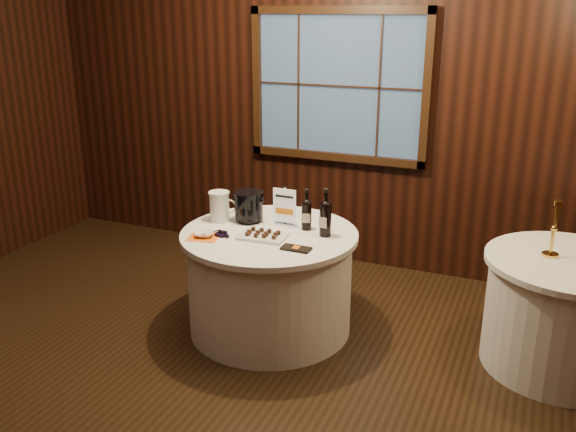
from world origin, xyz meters
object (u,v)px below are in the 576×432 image
at_px(port_bottle_left, 307,212).
at_px(ice_bucket, 249,206).
at_px(port_bottle_right, 325,216).
at_px(glass_pitcher, 220,206).
at_px(chocolate_plate, 263,235).
at_px(sign_stand, 285,212).
at_px(grape_bunch, 223,233).
at_px(chocolate_box, 296,249).
at_px(cracker_bowl, 204,234).
at_px(side_table, 564,313).
at_px(main_table, 270,281).
at_px(brass_candlestick, 553,236).

distance_m(port_bottle_left, ice_bucket, 0.46).
height_order(port_bottle_right, glass_pitcher, port_bottle_right).
bearing_deg(chocolate_plate, sign_stand, 82.73).
xyz_separation_m(ice_bucket, grape_bunch, (-0.03, -0.36, -0.10)).
bearing_deg(chocolate_box, glass_pitcher, 157.41).
bearing_deg(chocolate_box, cracker_bowl, -177.13).
distance_m(side_table, cracker_bowl, 2.48).
distance_m(side_table, chocolate_box, 1.82).
xyz_separation_m(main_table, port_bottle_right, (0.39, 0.09, 0.53)).
height_order(sign_stand, grape_bunch, sign_stand).
height_order(port_bottle_left, cracker_bowl, port_bottle_left).
distance_m(grape_bunch, cracker_bowl, 0.13).
distance_m(sign_stand, ice_bucket, 0.28).
bearing_deg(main_table, sign_stand, 76.89).
distance_m(chocolate_plate, cracker_bowl, 0.41).
bearing_deg(side_table, sign_stand, -176.57).
relative_size(port_bottle_right, ice_bucket, 1.49).
relative_size(sign_stand, ice_bucket, 1.26).
bearing_deg(port_bottle_right, chocolate_plate, -145.14).
height_order(glass_pitcher, cracker_bowl, glass_pitcher).
height_order(chocolate_plate, grape_bunch, chocolate_plate).
xyz_separation_m(chocolate_plate, brass_candlestick, (1.86, 0.44, 0.12)).
distance_m(port_bottle_right, grape_bunch, 0.74).
height_order(port_bottle_left, brass_candlestick, brass_candlestick).
xyz_separation_m(port_bottle_right, cracker_bowl, (-0.78, -0.36, -0.13)).
bearing_deg(grape_bunch, glass_pitcher, 122.27).
xyz_separation_m(port_bottle_right, brass_candlestick, (1.47, 0.23, -0.01)).
relative_size(main_table, glass_pitcher, 5.63).
bearing_deg(chocolate_plate, main_table, 91.91).
distance_m(sign_stand, port_bottle_right, 0.37).
xyz_separation_m(side_table, chocolate_box, (-1.69, -0.54, 0.39)).
xyz_separation_m(sign_stand, chocolate_box, (0.26, -0.42, -0.09)).
xyz_separation_m(ice_bucket, chocolate_box, (0.55, -0.39, -0.11)).
distance_m(port_bottle_left, port_bottle_right, 0.19).
bearing_deg(brass_candlestick, cracker_bowl, -165.43).
bearing_deg(ice_bucket, port_bottle_right, -5.72).
bearing_deg(chocolate_box, sign_stand, 122.37).
distance_m(ice_bucket, glass_pitcher, 0.22).
bearing_deg(brass_candlestick, port_bottle_left, -174.59).
height_order(sign_stand, brass_candlestick, brass_candlestick).
bearing_deg(grape_bunch, sign_stand, 51.41).
bearing_deg(cracker_bowl, port_bottle_left, 35.35).
relative_size(side_table, port_bottle_left, 3.55).
xyz_separation_m(side_table, grape_bunch, (-2.27, -0.51, 0.40)).
relative_size(sign_stand, cracker_bowl, 2.15).
xyz_separation_m(port_bottle_left, grape_bunch, (-0.49, -0.37, -0.11)).
height_order(ice_bucket, grape_bunch, ice_bucket).
relative_size(main_table, side_table, 1.19).
bearing_deg(chocolate_box, ice_bucket, 144.78).
height_order(port_bottle_left, chocolate_plate, port_bottle_left).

